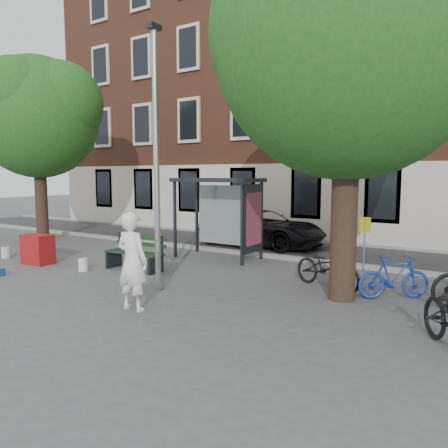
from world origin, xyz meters
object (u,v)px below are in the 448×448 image
Objects in this scene: red_stand at (38,249)px; notice_sign at (365,237)px; painter at (132,261)px; bus_shelter at (229,200)px; lamppost at (157,172)px; bike_a at (327,268)px; car_dark at (262,228)px; bike_b at (394,277)px; bench at (135,254)px.

red_stand is 9.58m from notice_sign.
bus_shelter is at bearing -79.42° from painter.
bike_a is (3.38, 2.25, -2.28)m from lamppost.
lamppost is at bearing -168.24° from car_dark.
bus_shelter is at bearing -168.82° from car_dark.
painter is 1.23× the size of bike_b.
bus_shelter is at bearing 63.09° from bench.
notice_sign reaches higher than bench.
bike_a is (3.99, -1.85, -1.41)m from bus_shelter.
bus_shelter is 3.17× the size of red_stand.
lamppost is 5.59m from red_stand.
bike_b is (4.93, 2.18, -2.30)m from lamppost.
bus_shelter is 6.13m from red_stand.
car_dark reaches higher than bench.
car_dark reaches higher than bike_b.
bike_b is at bearing 11.37° from red_stand.
bike_a is 6.49m from car_dark.
bike_a reaches higher than red_stand.
notice_sign is at bearing -10.84° from bike_a.
notice_sign is at bearing 39.03° from lamppost.
painter is 1.03× the size of bike_a.
painter is at bearing 93.71° from bike_b.
car_dark is (-0.38, 2.94, -1.23)m from bus_shelter.
red_stand is at bearing -18.99° from painter.
notice_sign is (0.59, 0.97, 0.67)m from bike_a.
bike_b is 10.20m from red_stand.
bus_shelter reaches higher than bench.
bike_b is 1.57m from notice_sign.
bike_a is (5.35, 1.04, 0.06)m from bench.
notice_sign is (3.98, 3.22, -1.61)m from lamppost.
red_stand is (-4.08, -6.88, -0.24)m from car_dark.
bench is 6.32m from notice_sign.
bus_shelter reaches higher than notice_sign.
bike_b is at bearing -141.08° from painter.
car_dark is (-1.69, 8.59, -0.31)m from painter.
lamppost is 1.23× the size of car_dark.
lamppost is 4.24m from bus_shelter.
painter reaches higher than bench.
lamppost is 5.37m from notice_sign.
red_stand is at bearing 63.69° from bike_b.
red_stand is at bearing 178.06° from lamppost.
lamppost reaches higher than bus_shelter.
lamppost is at bearing -81.57° from bus_shelter.
bus_shelter is 1.43× the size of painter.
bench is at bearing 174.27° from car_dark.
bike_a is 0.39× the size of car_dark.
bike_b is at bearing 6.25° from bench.
lamppost is at bearing -33.46° from bench.
notice_sign reaches higher than bike_b.
bus_shelter is at bearing 41.36° from red_stand.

